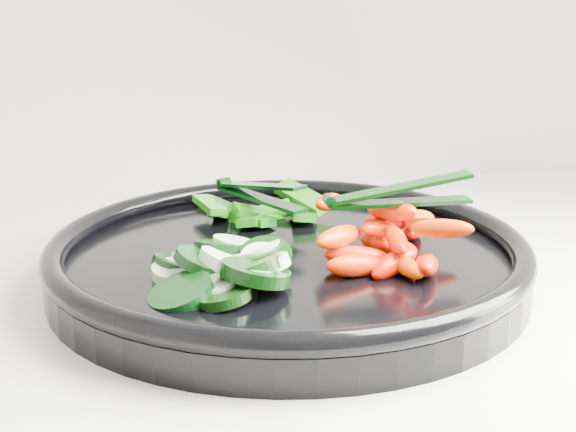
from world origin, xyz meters
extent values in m
cylinder|color=black|center=(-0.70, 1.68, 0.94)|extent=(0.48, 0.48, 0.02)
torus|color=black|center=(-0.70, 1.68, 0.96)|extent=(0.48, 0.48, 0.02)
cylinder|color=black|center=(-0.79, 1.60, 0.96)|extent=(0.06, 0.06, 0.03)
cylinder|color=#D4EEBE|center=(-0.77, 1.61, 0.96)|extent=(0.05, 0.05, 0.02)
cylinder|color=black|center=(-0.79, 1.65, 0.96)|extent=(0.05, 0.05, 0.02)
cylinder|color=#B6CFA5|center=(-0.78, 1.65, 0.96)|extent=(0.05, 0.05, 0.02)
cylinder|color=black|center=(-0.76, 1.64, 0.96)|extent=(0.06, 0.06, 0.03)
cylinder|color=#DAEFBF|center=(-0.76, 1.64, 0.96)|extent=(0.05, 0.05, 0.02)
cylinder|color=black|center=(-0.76, 1.58, 0.96)|extent=(0.04, 0.04, 0.02)
cylinder|color=#DDF4C3|center=(-0.76, 1.60, 0.96)|extent=(0.04, 0.04, 0.02)
cylinder|color=black|center=(-0.76, 1.65, 0.96)|extent=(0.05, 0.05, 0.02)
cylinder|color=beige|center=(-0.76, 1.64, 0.96)|extent=(0.04, 0.04, 0.02)
cylinder|color=black|center=(-0.78, 1.64, 0.96)|extent=(0.05, 0.05, 0.01)
cylinder|color=beige|center=(-0.78, 1.64, 0.96)|extent=(0.04, 0.04, 0.01)
cylinder|color=black|center=(-0.77, 1.65, 0.96)|extent=(0.04, 0.04, 0.02)
cylinder|color=beige|center=(-0.79, 1.64, 0.96)|extent=(0.03, 0.03, 0.01)
cylinder|color=black|center=(-0.74, 1.61, 0.97)|extent=(0.06, 0.06, 0.03)
cylinder|color=#D7F7C5|center=(-0.73, 1.61, 0.97)|extent=(0.05, 0.05, 0.02)
cylinder|color=black|center=(-0.75, 1.66, 0.97)|extent=(0.06, 0.06, 0.02)
cylinder|color=#B7D1A7|center=(-0.74, 1.66, 0.97)|extent=(0.04, 0.04, 0.02)
cylinder|color=black|center=(-0.77, 1.63, 0.97)|extent=(0.05, 0.05, 0.03)
cylinder|color=beige|center=(-0.76, 1.62, 0.97)|extent=(0.04, 0.04, 0.03)
cylinder|color=black|center=(-0.72, 1.63, 0.97)|extent=(0.05, 0.05, 0.03)
cylinder|color=beige|center=(-0.73, 1.63, 0.97)|extent=(0.04, 0.04, 0.02)
cylinder|color=black|center=(-0.73, 1.64, 0.97)|extent=(0.04, 0.04, 0.02)
cylinder|color=#DEF2C2|center=(-0.73, 1.64, 0.97)|extent=(0.05, 0.05, 0.02)
cylinder|color=black|center=(-0.74, 1.60, 0.97)|extent=(0.07, 0.06, 0.02)
cylinder|color=beige|center=(-0.74, 1.60, 0.97)|extent=(0.04, 0.04, 0.01)
ellipsoid|color=#E20D00|center=(-0.63, 1.62, 0.96)|extent=(0.05, 0.04, 0.03)
ellipsoid|color=red|center=(-0.65, 1.63, 0.96)|extent=(0.06, 0.03, 0.02)
ellipsoid|color=#FF5000|center=(-0.63, 1.61, 0.96)|extent=(0.02, 0.04, 0.02)
ellipsoid|color=#FF5200|center=(-0.63, 1.67, 0.96)|extent=(0.02, 0.05, 0.03)
ellipsoid|color=#FF2600|center=(-0.61, 1.61, 0.96)|extent=(0.03, 0.05, 0.03)
ellipsoid|color=red|center=(-0.66, 1.62, 0.96)|extent=(0.05, 0.03, 0.03)
ellipsoid|color=red|center=(-0.62, 1.66, 0.96)|extent=(0.05, 0.04, 0.02)
ellipsoid|color=#F90D00|center=(-0.59, 1.69, 0.96)|extent=(0.04, 0.04, 0.02)
ellipsoid|color=#FF4A00|center=(-0.62, 1.69, 0.96)|extent=(0.03, 0.05, 0.02)
ellipsoid|color=#FE3C00|center=(-0.67, 1.64, 0.98)|extent=(0.05, 0.05, 0.02)
ellipsoid|color=#F64800|center=(-0.59, 1.67, 0.98)|extent=(0.05, 0.05, 0.03)
ellipsoid|color=#F11100|center=(-0.62, 1.67, 0.98)|extent=(0.05, 0.04, 0.03)
ellipsoid|color=#FF3100|center=(-0.63, 1.63, 0.98)|extent=(0.02, 0.05, 0.02)
ellipsoid|color=#F12900|center=(-0.63, 1.65, 0.98)|extent=(0.04, 0.03, 0.02)
ellipsoid|color=#DB4800|center=(-0.59, 1.65, 0.98)|extent=(0.05, 0.03, 0.02)
ellipsoid|color=#DD4600|center=(-0.62, 1.66, 0.99)|extent=(0.04, 0.06, 0.03)
ellipsoid|color=#FF1900|center=(-0.66, 1.69, 0.99)|extent=(0.04, 0.04, 0.02)
ellipsoid|color=#DD4900|center=(-0.60, 1.60, 0.99)|extent=(0.05, 0.04, 0.02)
cube|color=#1C6D0A|center=(-0.71, 1.76, 0.96)|extent=(0.04, 0.06, 0.02)
cube|color=#0A730C|center=(-0.70, 1.77, 0.96)|extent=(0.06, 0.03, 0.03)
cube|color=#226109|center=(-0.67, 1.76, 0.96)|extent=(0.02, 0.06, 0.02)
cube|color=#0B750B|center=(-0.72, 1.75, 0.96)|extent=(0.04, 0.05, 0.01)
cube|color=#0A6E0F|center=(-0.71, 1.78, 0.96)|extent=(0.06, 0.02, 0.02)
cube|color=#126F0A|center=(-0.74, 1.81, 0.96)|extent=(0.04, 0.05, 0.01)
cube|color=#166709|center=(-0.74, 1.78, 0.96)|extent=(0.03, 0.06, 0.02)
cube|color=#0B6F0A|center=(-0.75, 1.78, 0.97)|extent=(0.03, 0.05, 0.01)
cube|color=#17700A|center=(-0.66, 1.79, 0.97)|extent=(0.05, 0.07, 0.02)
cylinder|color=black|center=(-0.67, 1.65, 1.00)|extent=(0.01, 0.01, 0.01)
cube|color=black|center=(-0.62, 1.65, 1.00)|extent=(0.11, 0.02, 0.00)
cube|color=black|center=(-0.62, 1.65, 1.01)|extent=(0.11, 0.02, 0.02)
cylinder|color=black|center=(-0.73, 1.82, 0.98)|extent=(0.01, 0.01, 0.01)
cube|color=black|center=(-0.71, 1.77, 0.97)|extent=(0.07, 0.10, 0.00)
cube|color=black|center=(-0.71, 1.77, 0.99)|extent=(0.07, 0.10, 0.02)
camera|label=1|loc=(-0.81, 1.09, 1.16)|focal=50.00mm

